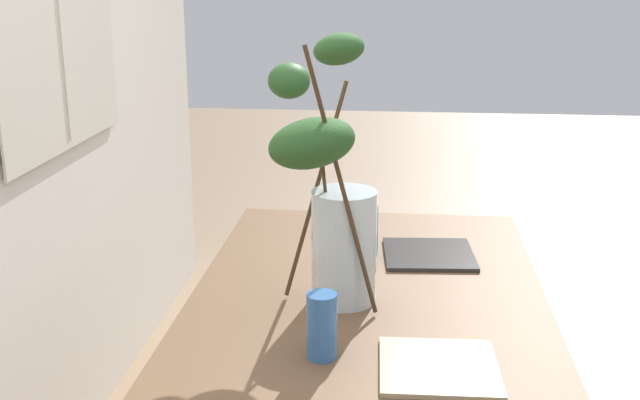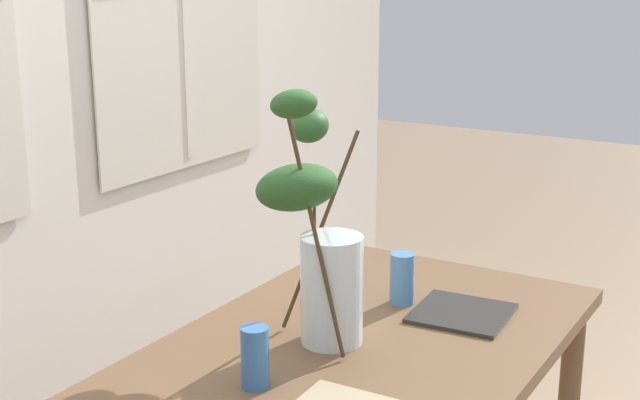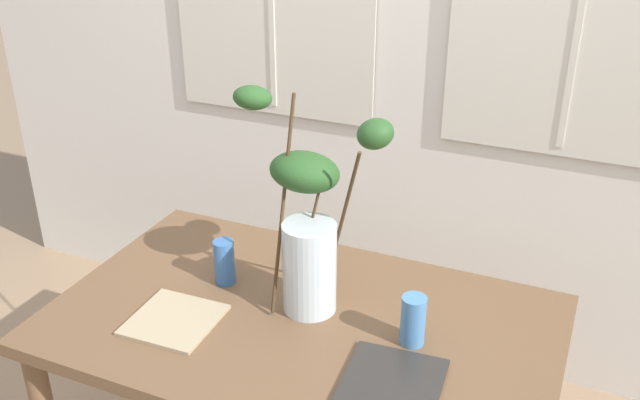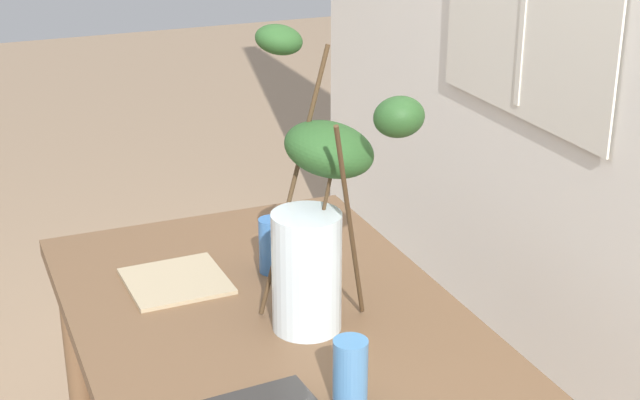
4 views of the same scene
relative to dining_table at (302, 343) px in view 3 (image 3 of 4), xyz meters
The scene contains 7 objects.
back_wall_with_windows 1.33m from the dining_table, 90.00° to the left, with size 4.16×0.14×2.95m.
dining_table is the anchor object (origin of this frame).
vase_with_branches 0.37m from the dining_table, 98.14° to the left, with size 0.45×0.32×0.68m.
drinking_glass_blue_left 0.36m from the dining_table, 164.69° to the left, with size 0.07×0.07×0.15m, color #386BAD.
drinking_glass_blue_right 0.37m from the dining_table, ahead, with size 0.07×0.07×0.15m, color #4C84BC.
plate_square_left 0.39m from the dining_table, 154.05° to the right, with size 0.25×0.25×0.01m, color tan.
plate_square_right 0.39m from the dining_table, 25.78° to the right, with size 0.25×0.25×0.01m, color #2D2B28.
Camera 3 is at (0.74, -1.56, 2.01)m, focal length 39.78 mm.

